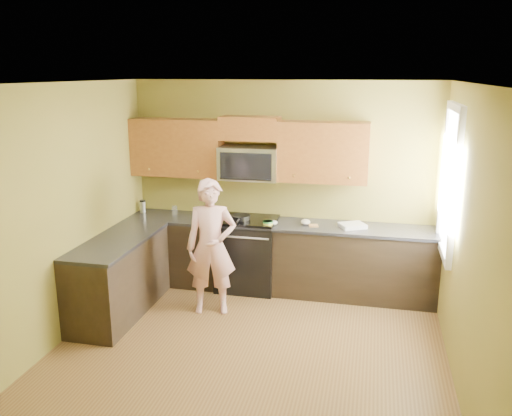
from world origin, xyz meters
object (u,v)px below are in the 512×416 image
(frying_pan, at_px, (240,219))
(travel_mug, at_px, (143,212))
(butter_tub, at_px, (268,227))
(woman, at_px, (211,247))
(stove, at_px, (247,253))
(microwave, at_px, (249,179))

(frying_pan, distance_m, travel_mug, 1.43)
(butter_tub, xyz_separation_m, travel_mug, (-1.81, 0.30, 0.00))
(woman, bearing_deg, stove, 58.49)
(microwave, distance_m, woman, 1.14)
(microwave, height_order, butter_tub, microwave)
(woman, xyz_separation_m, butter_tub, (0.56, 0.59, 0.11))
(frying_pan, bearing_deg, butter_tub, -25.94)
(frying_pan, bearing_deg, microwave, 59.05)
(butter_tub, bearing_deg, woman, -133.17)
(butter_tub, bearing_deg, microwave, 134.42)
(stove, relative_size, frying_pan, 2.12)
(stove, bearing_deg, woman, -107.25)
(microwave, xyz_separation_m, travel_mug, (-1.50, -0.02, -0.53))
(frying_pan, distance_m, butter_tub, 0.42)
(frying_pan, height_order, travel_mug, travel_mug)
(stove, bearing_deg, frying_pan, -154.15)
(woman, bearing_deg, frying_pan, 63.46)
(microwave, bearing_deg, woman, -105.00)
(frying_pan, bearing_deg, stove, 21.31)
(butter_tub, bearing_deg, frying_pan, 158.60)
(woman, bearing_deg, butter_tub, 32.58)
(stove, relative_size, travel_mug, 5.50)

